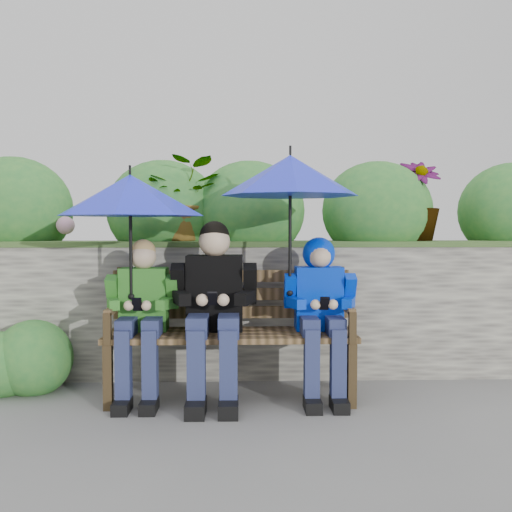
{
  "coord_description": "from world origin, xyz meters",
  "views": [
    {
      "loc": [
        -0.1,
        -3.6,
        1.14
      ],
      "look_at": [
        0.0,
        0.1,
        0.95
      ],
      "focal_mm": 40.0,
      "sensor_mm": 36.0,
      "label": 1
    }
  ],
  "objects_px": {
    "umbrella_right": "(290,176)",
    "boy_middle": "(214,303)",
    "park_bench": "(231,324)",
    "boy_left": "(142,310)",
    "umbrella_left": "(130,195)",
    "boy_right": "(320,303)"
  },
  "relations": [
    {
      "from": "umbrella_right",
      "to": "boy_middle",
      "type": "bearing_deg",
      "value": -177.47
    },
    {
      "from": "park_bench",
      "to": "umbrella_right",
      "type": "xyz_separation_m",
      "value": [
        0.39,
        -0.06,
        0.98
      ]
    },
    {
      "from": "boy_left",
      "to": "boy_middle",
      "type": "distance_m",
      "value": 0.48
    },
    {
      "from": "umbrella_right",
      "to": "umbrella_left",
      "type": "bearing_deg",
      "value": -179.8
    },
    {
      "from": "boy_middle",
      "to": "park_bench",
      "type": "bearing_deg",
      "value": 36.57
    },
    {
      "from": "umbrella_left",
      "to": "umbrella_right",
      "type": "xyz_separation_m",
      "value": [
        1.04,
        0.0,
        0.13
      ]
    },
    {
      "from": "park_bench",
      "to": "umbrella_left",
      "type": "xyz_separation_m",
      "value": [
        -0.65,
        -0.06,
        0.85
      ]
    },
    {
      "from": "park_bench",
      "to": "umbrella_left",
      "type": "distance_m",
      "value": 1.08
    },
    {
      "from": "umbrella_left",
      "to": "umbrella_right",
      "type": "bearing_deg",
      "value": 0.2
    },
    {
      "from": "boy_right",
      "to": "umbrella_right",
      "type": "distance_m",
      "value": 0.86
    },
    {
      "from": "umbrella_left",
      "to": "boy_right",
      "type": "bearing_deg",
      "value": 0.22
    },
    {
      "from": "park_bench",
      "to": "boy_middle",
      "type": "relative_size",
      "value": 1.38
    },
    {
      "from": "boy_right",
      "to": "umbrella_left",
      "type": "height_order",
      "value": "umbrella_left"
    },
    {
      "from": "umbrella_left",
      "to": "umbrella_right",
      "type": "relative_size",
      "value": 0.96
    },
    {
      "from": "boy_left",
      "to": "umbrella_right",
      "type": "distance_m",
      "value": 1.31
    },
    {
      "from": "park_bench",
      "to": "boy_left",
      "type": "height_order",
      "value": "boy_left"
    },
    {
      "from": "umbrella_left",
      "to": "boy_left",
      "type": "bearing_deg",
      "value": -5.25
    },
    {
      "from": "boy_left",
      "to": "umbrella_left",
      "type": "xyz_separation_m",
      "value": [
        -0.07,
        0.01,
        0.75
      ]
    },
    {
      "from": "boy_left",
      "to": "boy_right",
      "type": "height_order",
      "value": "boy_right"
    },
    {
      "from": "umbrella_left",
      "to": "park_bench",
      "type": "bearing_deg",
      "value": 5.6
    },
    {
      "from": "boy_right",
      "to": "umbrella_left",
      "type": "bearing_deg",
      "value": -179.78
    },
    {
      "from": "park_bench",
      "to": "boy_left",
      "type": "xyz_separation_m",
      "value": [
        -0.59,
        -0.07,
        0.1
      ]
    }
  ]
}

